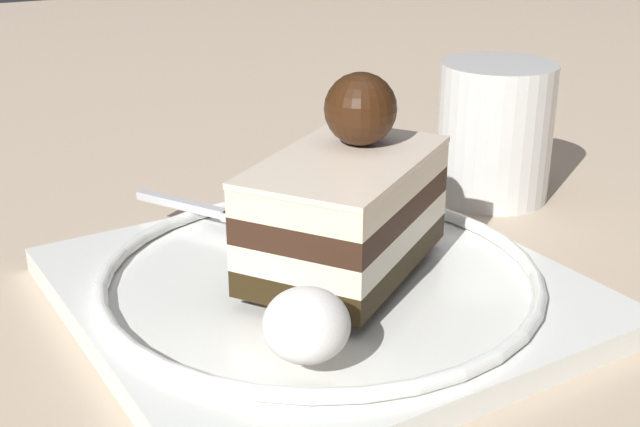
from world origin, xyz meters
TOP-DOWN VIEW (x-y plane):
  - ground_plane at (0.00, 0.00)m, footprint 2.40×2.40m
  - dessert_plate at (0.02, -0.01)m, footprint 0.26×0.26m
  - cake_slice at (0.02, -0.00)m, footprint 0.13×0.14m
  - whipped_cream_dollop at (0.09, -0.06)m, footprint 0.04×0.04m
  - fork at (-0.07, -0.04)m, footprint 0.10×0.07m
  - drink_glass_near at (-0.07, 0.17)m, footprint 0.08×0.08m

SIDE VIEW (x-z plane):
  - ground_plane at x=0.00m, z-range 0.00..0.00m
  - dessert_plate at x=0.02m, z-range 0.00..0.02m
  - fork at x=-0.07m, z-range 0.02..0.03m
  - whipped_cream_dollop at x=0.09m, z-range 0.02..0.05m
  - drink_glass_near at x=-0.07m, z-range -0.01..0.09m
  - cake_slice at x=0.02m, z-range 0.01..0.10m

